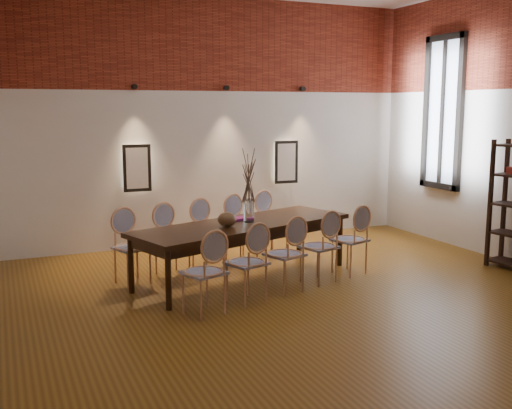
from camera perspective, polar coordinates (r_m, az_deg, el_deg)
name	(u,v)px	position (r m, az deg, el deg)	size (l,w,h in m)	color
floor	(315,303)	(7.09, 5.67, -9.30)	(7.00, 7.00, 0.02)	brown
wall_back	(212,122)	(9.98, -4.17, 7.85)	(7.00, 0.10, 4.00)	silver
brick_band_back	(213,43)	(9.96, -4.12, 15.05)	(7.00, 0.02, 1.50)	maroon
niche_left	(137,168)	(9.57, -11.30, 3.43)	(0.36, 0.06, 0.66)	#FFEAC6
niche_right	(286,162)	(10.43, 2.83, 4.07)	(0.36, 0.06, 0.66)	#FFEAC6
spot_fixture_left	(134,87)	(9.50, -11.51, 10.94)	(0.08, 0.08, 0.10)	black
spot_fixture_mid	(226,88)	(9.92, -2.85, 11.03)	(0.08, 0.08, 0.10)	black
spot_fixture_right	(303,89)	(10.50, 4.45, 10.92)	(0.08, 0.08, 0.10)	black
window_glass	(444,113)	(10.37, 17.43, 8.33)	(0.02, 0.78, 2.38)	silver
window_frame	(443,113)	(10.35, 17.34, 8.34)	(0.08, 0.90, 2.50)	black
window_mullion	(443,113)	(10.35, 17.34, 8.34)	(0.06, 0.06, 2.40)	black
dining_table	(244,251)	(7.90, -1.16, -4.40)	(3.05, 0.98, 0.75)	black
chair_near_a	(204,272)	(6.56, -4.99, -6.44)	(0.44, 0.44, 0.94)	tan
chair_near_b	(247,263)	(6.93, -0.90, -5.56)	(0.44, 0.44, 0.94)	tan
chair_near_c	(285,254)	(7.33, 2.75, -4.75)	(0.44, 0.44, 0.94)	tan
chair_near_d	(319,247)	(7.75, 6.00, -4.01)	(0.44, 0.44, 0.94)	tan
chair_near_e	(350,240)	(8.20, 8.90, -3.33)	(0.44, 0.44, 0.94)	tan
chair_far_a	(132,247)	(7.82, -11.72, -4.03)	(0.44, 0.44, 0.94)	tan
chair_far_b	(172,241)	(8.13, -7.98, -3.42)	(0.44, 0.44, 0.94)	tan
chair_far_c	(209,234)	(8.47, -4.53, -2.84)	(0.44, 0.44, 0.94)	tan
chair_far_d	(242,229)	(8.84, -1.36, -2.30)	(0.44, 0.44, 0.94)	tan
chair_far_e	(272,223)	(9.24, 1.55, -1.80)	(0.44, 0.44, 0.94)	tan
vase	(249,211)	(7.85, -0.69, -0.58)	(0.14, 0.14, 0.30)	silver
dried_branches	(249,177)	(7.79, -0.70, 2.68)	(0.50, 0.50, 0.70)	#443229
bowl	(227,219)	(7.57, -2.78, -1.43)	(0.24, 0.24, 0.18)	brown
book	(239,219)	(8.02, -1.66, -1.35)	(0.26, 0.18, 0.03)	#881568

